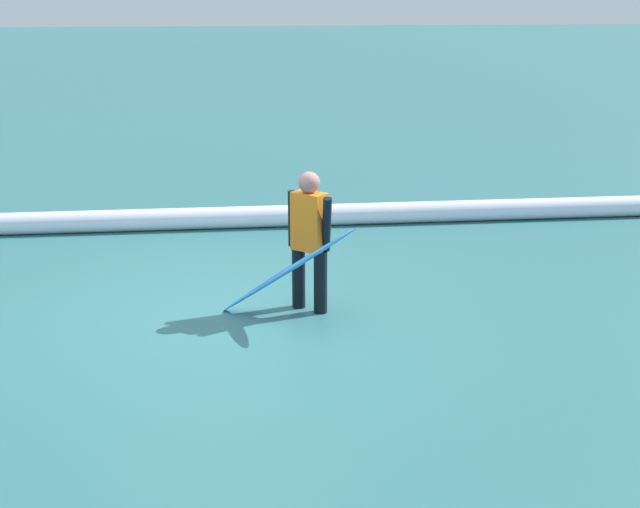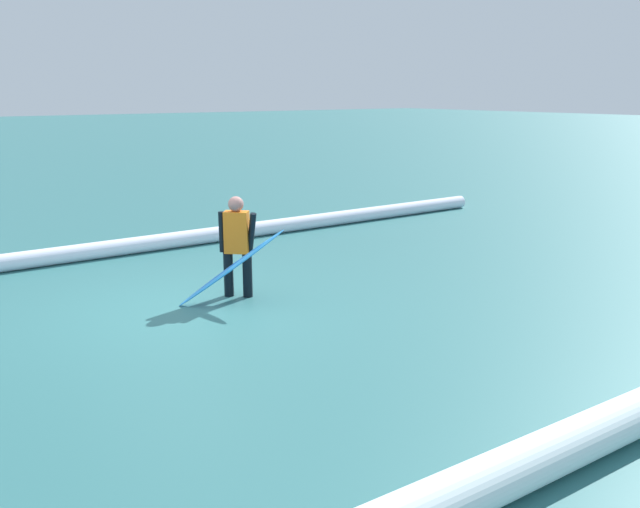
# 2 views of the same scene
# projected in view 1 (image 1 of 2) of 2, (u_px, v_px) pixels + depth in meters

# --- Properties ---
(ground_plane) EXTENTS (152.09, 152.09, 0.00)m
(ground_plane) POSITION_uv_depth(u_px,v_px,m) (221.00, 314.00, 9.07)
(ground_plane) COLOR #2E6869
(surfer) EXTENTS (0.41, 0.45, 1.47)m
(surfer) POSITION_uv_depth(u_px,v_px,m) (309.00, 234.00, 8.95)
(surfer) COLOR black
(surfer) RESTS_ON ground_plane
(surfboard) EXTENTS (1.43, 0.95, 1.09)m
(surfboard) POSITION_uv_depth(u_px,v_px,m) (288.00, 271.00, 8.74)
(surfboard) COLOR #268CE5
(surfboard) RESTS_ON ground_plane
(wave_crest_foreground) EXTENTS (18.69, 0.61, 0.30)m
(wave_crest_foreground) POSITION_uv_depth(u_px,v_px,m) (206.00, 218.00, 12.26)
(wave_crest_foreground) COLOR white
(wave_crest_foreground) RESTS_ON ground_plane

